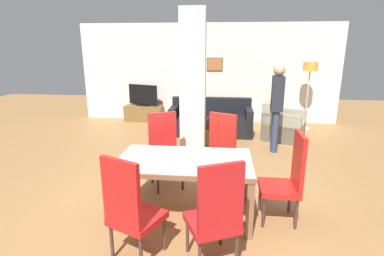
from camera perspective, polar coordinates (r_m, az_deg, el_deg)
ground_plane at (r=4.04m, az=-1.38°, el=-15.98°), size 18.00×18.00×0.00m
back_wall at (r=8.53m, az=3.01°, el=10.37°), size 7.20×0.09×2.70m
divider_pillar at (r=5.12m, az=0.16°, el=6.94°), size 0.42×0.32×2.70m
dining_table at (r=3.76m, az=-1.44°, el=-8.06°), size 1.67×0.95×0.76m
dining_chair_far_left at (r=4.61m, az=-5.23°, el=-3.95°), size 0.62×0.62×1.13m
dining_chair_far_right at (r=4.56m, az=5.20°, el=-4.18°), size 0.61×0.61×1.13m
dining_chair_near_right at (r=2.94m, az=4.52°, el=-15.94°), size 0.61×0.61×1.13m
dining_chair_near_left at (r=3.07m, az=-11.67°, el=-14.77°), size 0.61×0.61×1.13m
dining_chair_head_right at (r=3.83m, az=17.76°, el=-8.84°), size 0.46×0.46×1.13m
sofa at (r=7.40m, az=3.60°, el=1.23°), size 1.98×0.86×0.85m
armchair at (r=7.23m, az=16.71°, el=0.32°), size 1.10×1.09×0.87m
coffee_table at (r=6.40m, az=3.64°, el=-1.85°), size 0.70×0.50×0.40m
bottle at (r=6.31m, az=2.97°, el=0.61°), size 0.08×0.08×0.24m
tv_stand at (r=8.72m, az=-9.17°, el=2.81°), size 1.07×0.40×0.45m
tv_screen at (r=8.62m, az=-9.32°, el=6.14°), size 0.88×0.35×0.59m
floor_lamp at (r=8.14m, az=21.53°, el=9.79°), size 0.35×0.35×1.72m
standing_person at (r=6.19m, az=15.87°, el=4.82°), size 0.25×0.40×1.77m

